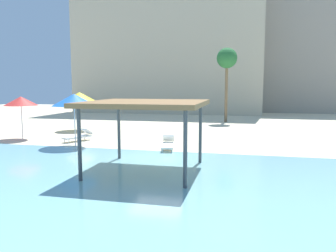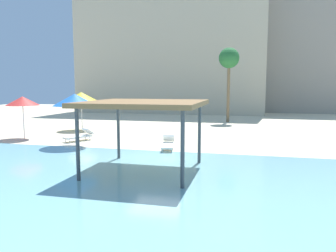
{
  "view_description": "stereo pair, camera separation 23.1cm",
  "coord_description": "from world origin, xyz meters",
  "px_view_note": "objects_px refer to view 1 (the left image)",
  "views": [
    {
      "loc": [
        3.98,
        -15.0,
        3.41
      ],
      "look_at": [
        0.07,
        2.0,
        1.3
      ],
      "focal_mm": 35.43,
      "sensor_mm": 36.0,
      "label": 1
    },
    {
      "loc": [
        4.21,
        -14.94,
        3.41
      ],
      "look_at": [
        0.07,
        2.0,
        1.3
      ],
      "focal_mm": 35.43,
      "sensor_mm": 36.0,
      "label": 2
    }
  ],
  "objects_px": {
    "beach_umbrella_red_2": "(21,101)",
    "lounge_chair_1": "(79,136)",
    "beach_umbrella_yellow_3": "(79,96)",
    "lounge_chair_4": "(168,144)",
    "shade_pavilion": "(146,105)",
    "palm_tree_0": "(227,60)",
    "beach_umbrella_blue_1": "(74,100)"
  },
  "relations": [
    {
      "from": "beach_umbrella_red_2",
      "to": "lounge_chair_1",
      "type": "height_order",
      "value": "beach_umbrella_red_2"
    },
    {
      "from": "beach_umbrella_yellow_3",
      "to": "lounge_chair_4",
      "type": "height_order",
      "value": "beach_umbrella_yellow_3"
    },
    {
      "from": "shade_pavilion",
      "to": "beach_umbrella_yellow_3",
      "type": "distance_m",
      "value": 14.05
    },
    {
      "from": "palm_tree_0",
      "to": "lounge_chair_1",
      "type": "bearing_deg",
      "value": -122.32
    },
    {
      "from": "lounge_chair_4",
      "to": "palm_tree_0",
      "type": "distance_m",
      "value": 15.83
    },
    {
      "from": "beach_umbrella_red_2",
      "to": "beach_umbrella_yellow_3",
      "type": "relative_size",
      "value": 0.93
    },
    {
      "from": "shade_pavilion",
      "to": "palm_tree_0",
      "type": "bearing_deg",
      "value": 83.9
    },
    {
      "from": "beach_umbrella_blue_1",
      "to": "beach_umbrella_red_2",
      "type": "bearing_deg",
      "value": 160.37
    },
    {
      "from": "shade_pavilion",
      "to": "beach_umbrella_blue_1",
      "type": "distance_m",
      "value": 7.24
    },
    {
      "from": "shade_pavilion",
      "to": "lounge_chair_4",
      "type": "height_order",
      "value": "shade_pavilion"
    },
    {
      "from": "lounge_chair_1",
      "to": "beach_umbrella_yellow_3",
      "type": "bearing_deg",
      "value": -125.0
    },
    {
      "from": "shade_pavilion",
      "to": "beach_umbrella_red_2",
      "type": "height_order",
      "value": "shade_pavilion"
    },
    {
      "from": "beach_umbrella_blue_1",
      "to": "palm_tree_0",
      "type": "distance_m",
      "value": 16.92
    },
    {
      "from": "beach_umbrella_blue_1",
      "to": "shade_pavilion",
      "type": "bearing_deg",
      "value": -39.23
    },
    {
      "from": "beach_umbrella_blue_1",
      "to": "beach_umbrella_yellow_3",
      "type": "distance_m",
      "value": 7.16
    },
    {
      "from": "beach_umbrella_red_2",
      "to": "palm_tree_0",
      "type": "distance_m",
      "value": 18.3
    },
    {
      "from": "lounge_chair_1",
      "to": "lounge_chair_4",
      "type": "relative_size",
      "value": 0.99
    },
    {
      "from": "lounge_chair_1",
      "to": "palm_tree_0",
      "type": "distance_m",
      "value": 16.46
    },
    {
      "from": "palm_tree_0",
      "to": "shade_pavilion",
      "type": "bearing_deg",
      "value": -96.1
    },
    {
      "from": "beach_umbrella_yellow_3",
      "to": "lounge_chair_4",
      "type": "bearing_deg",
      "value": -36.98
    },
    {
      "from": "beach_umbrella_blue_1",
      "to": "lounge_chair_4",
      "type": "height_order",
      "value": "beach_umbrella_blue_1"
    },
    {
      "from": "shade_pavilion",
      "to": "palm_tree_0",
      "type": "xyz_separation_m",
      "value": [
        2.06,
        19.32,
        3.15
      ]
    },
    {
      "from": "beach_umbrella_red_2",
      "to": "palm_tree_0",
      "type": "xyz_separation_m",
      "value": [
        12.36,
        13.07,
        3.36
      ]
    },
    {
      "from": "shade_pavilion",
      "to": "beach_umbrella_red_2",
      "type": "bearing_deg",
      "value": 148.73
    },
    {
      "from": "beach_umbrella_red_2",
      "to": "lounge_chair_4",
      "type": "bearing_deg",
      "value": -9.01
    },
    {
      "from": "beach_umbrella_yellow_3",
      "to": "lounge_chair_1",
      "type": "xyz_separation_m",
      "value": [
        2.46,
        -4.84,
        -2.28
      ]
    },
    {
      "from": "beach_umbrella_blue_1",
      "to": "lounge_chair_4",
      "type": "distance_m",
      "value": 5.88
    },
    {
      "from": "lounge_chair_4",
      "to": "beach_umbrella_yellow_3",
      "type": "bearing_deg",
      "value": -136.83
    },
    {
      "from": "shade_pavilion",
      "to": "lounge_chair_1",
      "type": "relative_size",
      "value": 2.3
    },
    {
      "from": "shade_pavilion",
      "to": "beach_umbrella_yellow_3",
      "type": "relative_size",
      "value": 1.53
    },
    {
      "from": "lounge_chair_1",
      "to": "lounge_chair_4",
      "type": "bearing_deg",
      "value": 103.58
    },
    {
      "from": "beach_umbrella_blue_1",
      "to": "beach_umbrella_yellow_3",
      "type": "relative_size",
      "value": 1.01
    }
  ]
}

